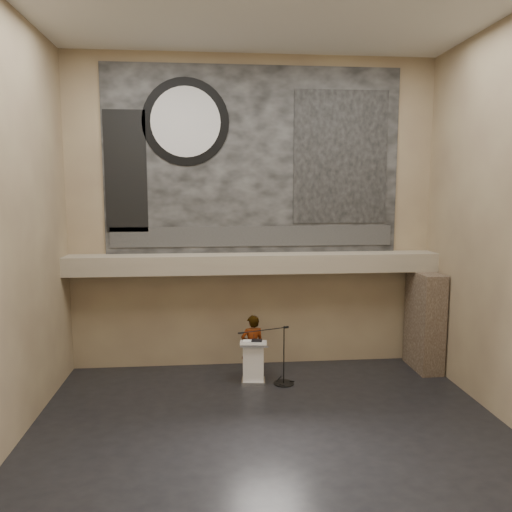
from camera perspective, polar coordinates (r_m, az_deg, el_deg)
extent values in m
plane|color=black|center=(10.94, 1.63, -19.18)|extent=(10.00, 10.00, 0.00)
cube|color=#7B644E|center=(13.76, -0.31, 4.78)|extent=(10.00, 0.02, 8.50)
cube|color=#7B644E|center=(5.86, 6.48, 0.86)|extent=(10.00, 0.02, 8.50)
cube|color=#7B644E|center=(10.44, -26.71, 3.06)|extent=(0.02, 8.00, 8.50)
cube|color=gray|center=(13.49, -0.16, -0.83)|extent=(10.00, 0.80, 0.50)
cylinder|color=#B2893D|center=(13.44, -6.95, -2.13)|extent=(0.04, 0.04, 0.06)
cylinder|color=#B2893D|center=(13.79, 7.76, -1.89)|extent=(0.04, 0.04, 0.06)
cube|color=black|center=(13.74, -0.30, 10.82)|extent=(8.00, 0.05, 5.00)
cube|color=#2D2D2D|center=(13.74, -0.28, 2.26)|extent=(7.76, 0.02, 0.55)
cylinder|color=black|center=(13.75, -8.04, 14.93)|extent=(2.30, 0.02, 2.30)
cylinder|color=silver|center=(13.73, -8.05, 14.94)|extent=(1.84, 0.02, 1.84)
cube|color=black|center=(14.12, 9.65, 11.04)|extent=(2.60, 0.02, 3.60)
cube|color=black|center=(13.81, -14.68, 9.32)|extent=(1.10, 0.02, 3.20)
cube|color=#433429|center=(14.56, 18.71, -7.04)|extent=(0.60, 1.40, 2.70)
cube|color=silver|center=(13.21, -0.30, -14.11)|extent=(0.64, 0.51, 0.08)
cube|color=white|center=(13.03, -0.30, -11.99)|extent=(0.56, 0.42, 0.96)
cube|color=white|center=(12.85, -0.30, -9.88)|extent=(0.72, 0.54, 0.12)
cube|color=black|center=(12.84, 0.08, -9.66)|extent=(0.30, 0.25, 0.04)
cube|color=white|center=(12.85, -1.02, -9.72)|extent=(0.26, 0.33, 0.00)
imported|color=silver|center=(13.27, -0.40, -10.32)|extent=(0.67, 0.49, 1.69)
cylinder|color=black|center=(13.18, 3.18, -14.32)|extent=(0.52, 0.52, 0.02)
cylinder|color=black|center=(12.92, 3.20, -11.24)|extent=(0.03, 0.03, 1.52)
cylinder|color=black|center=(12.46, 0.79, -8.48)|extent=(1.25, 0.43, 0.02)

